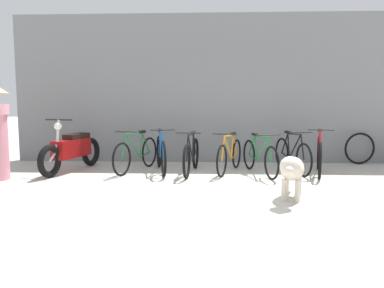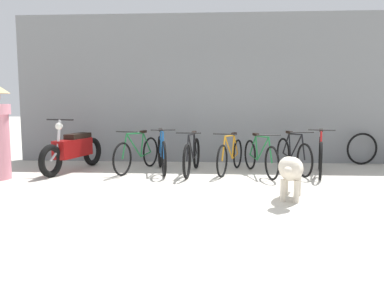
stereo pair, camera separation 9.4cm
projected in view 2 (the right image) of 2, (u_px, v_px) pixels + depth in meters
name	position (u px, v px, depth m)	size (l,w,h in m)	color
ground_plane	(230.00, 197.00, 5.40)	(60.00, 60.00, 0.00)	#B7B2A5
shop_wall_back	(225.00, 89.00, 8.44)	(9.49, 0.20, 3.32)	slate
bicycle_0	(137.00, 154.00, 7.42)	(0.64, 1.64, 0.82)	black
bicycle_1	(162.00, 154.00, 7.33)	(0.51, 1.64, 0.86)	black
bicycle_2	(192.00, 156.00, 7.17)	(0.46, 1.70, 0.82)	black
bicycle_3	(230.00, 156.00, 7.25)	(0.63, 1.57, 0.79)	black
bicycle_4	(260.00, 157.00, 7.06)	(0.56, 1.65, 0.79)	black
bicycle_5	(293.00, 155.00, 7.26)	(0.50, 1.58, 0.82)	black
bicycle_6	(320.00, 155.00, 7.05)	(0.56, 1.67, 0.88)	black
motorcycle	(73.00, 150.00, 7.41)	(0.68, 1.92, 1.05)	black
stray_dog	(291.00, 170.00, 5.17)	(0.53, 1.15, 0.66)	beige
spare_tire_left	(362.00, 149.00, 8.16)	(0.70, 0.15, 0.70)	black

